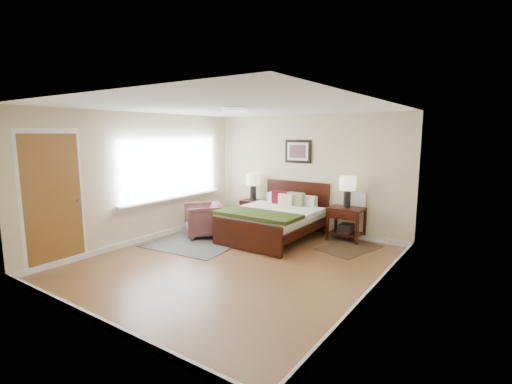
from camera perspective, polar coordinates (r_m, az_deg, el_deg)
floor at (r=6.23m, az=-3.14°, el=-10.73°), size 5.00×5.00×0.00m
back_wall at (r=8.03m, az=7.77°, el=2.82°), size 4.50×0.04×2.50m
front_wall at (r=4.27m, az=-24.32°, el=-3.27°), size 4.50×0.04×2.50m
left_wall at (r=7.51m, az=-16.95°, el=2.09°), size 0.04×5.00×2.50m
right_wall at (r=4.90m, az=18.06°, el=-1.43°), size 0.04×5.00×2.50m
ceiling at (r=5.88m, az=-3.35°, el=12.88°), size 4.50×5.00×0.02m
window at (r=7.91m, az=-12.77°, el=3.50°), size 0.11×2.72×1.32m
door at (r=6.58m, az=-28.73°, el=-1.11°), size 0.06×1.00×2.18m
ceil_fixture at (r=5.88m, az=-3.35°, el=12.54°), size 0.44×0.44×0.08m
bed at (r=7.42m, az=2.88°, el=-3.57°), size 1.63×1.96×1.06m
wall_art at (r=8.06m, az=6.47°, el=6.22°), size 0.62×0.05×0.50m
nightstand_left at (r=8.57m, az=-0.52°, el=-2.08°), size 0.49×0.44×0.58m
nightstand_right at (r=7.55m, az=13.68°, el=-4.33°), size 0.67×0.50×0.66m
lamp_left at (r=8.50m, az=-0.45°, el=1.55°), size 0.31×0.31×0.61m
lamp_right at (r=7.44m, az=13.91°, el=0.86°), size 0.31×0.31×0.61m
armchair at (r=7.72m, az=-8.06°, el=-4.28°), size 1.04×1.04×0.68m
rug_persian at (r=7.66m, az=-7.37°, el=-6.96°), size 1.85×2.45×0.01m
rug_navy at (r=7.15m, az=14.17°, el=-8.32°), size 1.02×1.30×0.01m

